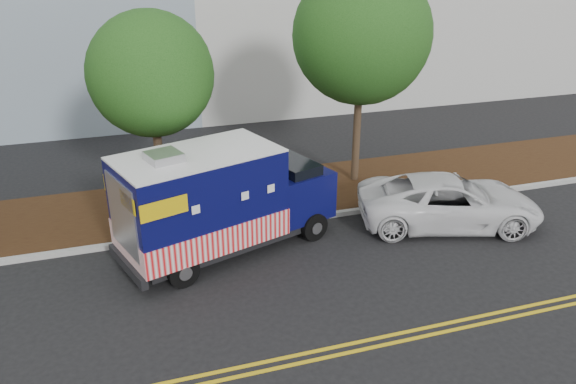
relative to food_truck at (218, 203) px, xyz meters
name	(u,v)px	position (x,y,z in m)	size (l,w,h in m)	color
ground	(203,260)	(-0.56, -0.36, -1.45)	(120.00, 120.00, 0.00)	black
curb	(195,234)	(-0.56, 1.04, -1.38)	(120.00, 0.18, 0.15)	#9E9E99
mulch_strip	(185,205)	(-0.56, 3.14, -1.38)	(120.00, 4.00, 0.15)	black
centerline_near	(240,367)	(-0.56, -4.81, -1.45)	(120.00, 0.10, 0.01)	gold
centerline_far	(243,376)	(-0.56, -5.06, -1.45)	(120.00, 0.10, 0.01)	gold
tree_b	(151,74)	(-1.24, 2.87, 2.98)	(3.63, 3.63, 6.26)	#38281C
tree_c	(362,35)	(5.54, 3.37, 3.72)	(4.51, 4.51, 7.44)	#38281C
food_truck	(218,203)	(0.00, 0.00, 0.00)	(6.45, 3.98, 3.21)	black
white_car	(449,201)	(6.94, -0.46, -0.70)	(2.51, 5.44, 1.51)	silver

